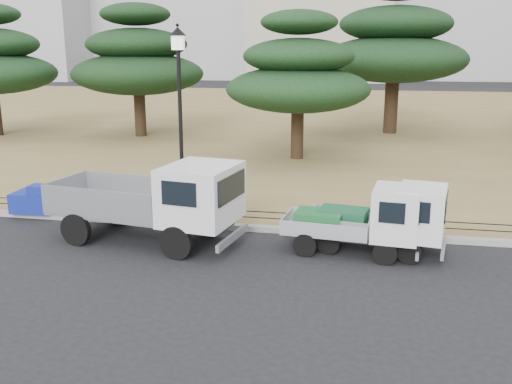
% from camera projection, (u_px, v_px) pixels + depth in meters
% --- Properties ---
extents(ground, '(220.00, 220.00, 0.00)m').
position_uv_depth(ground, '(240.00, 264.00, 13.80)').
color(ground, black).
extents(lawn, '(120.00, 56.00, 0.15)m').
position_uv_depth(lawn, '(328.00, 117.00, 42.91)').
color(lawn, olive).
rests_on(lawn, ground).
extents(curb, '(120.00, 0.25, 0.16)m').
position_uv_depth(curb, '(260.00, 228.00, 16.25)').
color(curb, gray).
rests_on(curb, ground).
extents(truck_large, '(5.31, 2.76, 2.21)m').
position_uv_depth(truck_large, '(155.00, 198.00, 15.03)').
color(truck_large, black).
rests_on(truck_large, ground).
extents(truck_kei_front, '(3.46, 1.75, 1.76)m').
position_uv_depth(truck_kei_front, '(362.00, 220.00, 14.32)').
color(truck_kei_front, black).
rests_on(truck_kei_front, ground).
extents(truck_kei_rear, '(3.57, 1.95, 1.77)m').
position_uv_depth(truck_kei_rear, '(386.00, 219.00, 14.40)').
color(truck_kei_rear, black).
rests_on(truck_kei_rear, ground).
extents(street_lamp, '(0.49, 0.49, 5.49)m').
position_uv_depth(street_lamp, '(180.00, 92.00, 16.05)').
color(street_lamp, black).
rests_on(street_lamp, lawn).
extents(pipe_fence, '(38.00, 0.04, 0.40)m').
position_uv_depth(pipe_fence, '(261.00, 215.00, 16.31)').
color(pipe_fence, black).
rests_on(pipe_fence, lawn).
extents(tarp_pile, '(1.34, 1.01, 0.87)m').
position_uv_depth(tarp_pile, '(36.00, 200.00, 17.65)').
color(tarp_pile, '#132696').
rests_on(tarp_pile, lawn).
extents(pine_west_near, '(7.37, 7.37, 7.37)m').
position_uv_depth(pine_west_near, '(138.00, 61.00, 31.98)').
color(pine_west_near, black).
rests_on(pine_west_near, lawn).
extents(pine_center_left, '(6.47, 6.47, 6.57)m').
position_uv_depth(pine_center_left, '(298.00, 74.00, 25.33)').
color(pine_center_left, black).
rests_on(pine_center_left, lawn).
extents(pine_center_right, '(8.45, 8.45, 8.97)m').
position_uv_depth(pine_center_right, '(395.00, 43.00, 32.92)').
color(pine_center_right, black).
rests_on(pine_center_right, lawn).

